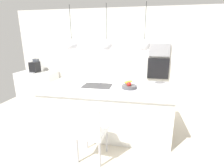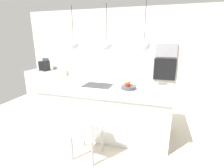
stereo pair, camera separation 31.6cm
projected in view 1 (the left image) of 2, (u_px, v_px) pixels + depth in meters
floor at (107, 128)px, 3.44m from camera, size 6.60×6.60×0.00m
back_wall at (119, 57)px, 4.66m from camera, size 6.00×0.10×2.60m
kitchen_island at (107, 108)px, 3.32m from camera, size 2.44×1.15×0.92m
sink_basin at (97, 86)px, 3.23m from camera, size 0.56×0.40×0.02m
faucet at (100, 76)px, 3.39m from camera, size 0.02×0.17×0.22m
fruit_bowl at (129, 86)px, 3.05m from camera, size 0.28×0.28×0.14m
side_counter at (38, 86)px, 4.96m from camera, size 1.10×0.60×0.86m
coffee_machine at (35, 67)px, 4.81m from camera, size 0.20×0.35×0.38m
microwave at (159, 50)px, 4.34m from camera, size 0.54×0.08×0.34m
oven at (158, 68)px, 4.47m from camera, size 0.56×0.08×0.56m
chair_near at (91, 130)px, 2.43m from camera, size 0.44×0.44×0.91m
pendant_light_left at (72, 45)px, 3.10m from camera, size 0.20×0.20×0.80m
pendant_light_center at (107, 45)px, 2.98m from camera, size 0.20×0.20×0.80m
pendant_light_right at (144, 45)px, 2.87m from camera, size 0.20×0.20×0.80m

